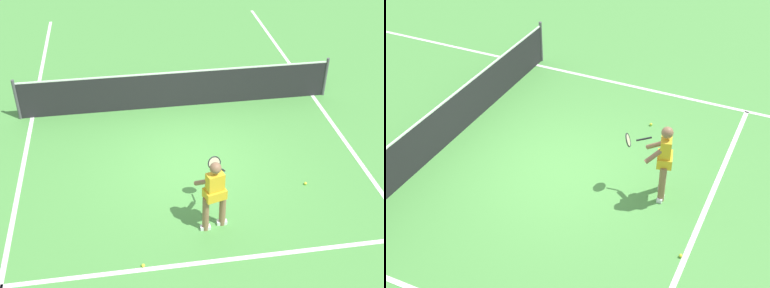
{
  "view_description": "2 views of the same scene",
  "coord_description": "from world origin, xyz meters",
  "views": [
    {
      "loc": [
        -1.46,
        -9.38,
        7.06
      ],
      "look_at": [
        -0.06,
        -0.43,
        0.81
      ],
      "focal_mm": 47.96,
      "sensor_mm": 36.0,
      "label": 1
    },
    {
      "loc": [
        -8.41,
        -4.32,
        7.28
      ],
      "look_at": [
        -0.1,
        -0.47,
        0.81
      ],
      "focal_mm": 54.27,
      "sensor_mm": 36.0,
      "label": 2
    }
  ],
  "objects": [
    {
      "name": "ground_plane",
      "position": [
        0.0,
        0.0,
        0.0
      ],
      "size": [
        27.11,
        27.11,
        0.0
      ],
      "primitive_type": "plane",
      "color": "#4C9342"
    },
    {
      "name": "tennis_player",
      "position": [
        0.1,
        -2.13,
        0.85
      ],
      "size": [
        0.67,
        1.07,
        1.55
      ],
      "color": "#8C6647",
      "rests_on": "ground"
    },
    {
      "name": "court_net",
      "position": [
        0.0,
        2.59,
        0.53
      ],
      "size": [
        8.35,
        0.08,
        1.12
      ],
      "color": "#4C4C51",
      "rests_on": "ground"
    },
    {
      "name": "tennis_ball_far",
      "position": [
        -1.35,
        -2.98,
        0.03
      ],
      "size": [
        0.07,
        0.07,
        0.07
      ],
      "primitive_type": "sphere",
      "color": "#D1E533",
      "rests_on": "ground"
    },
    {
      "name": "service_line_marking",
      "position": [
        0.0,
        -3.06,
        0.0
      ],
      "size": [
        7.67,
        0.1,
        0.01
      ],
      "primitive_type": "cube",
      "color": "white",
      "rests_on": "ground"
    },
    {
      "name": "sideline_right_marking",
      "position": [
        3.84,
        0.0,
        0.0
      ],
      "size": [
        0.1,
        18.86,
        0.01
      ],
      "primitive_type": "cube",
      "color": "white",
      "rests_on": "ground"
    },
    {
      "name": "tennis_ball_near",
      "position": [
        2.32,
        -1.19,
        0.03
      ],
      "size": [
        0.07,
        0.07,
        0.07
      ],
      "primitive_type": "sphere",
      "color": "#D1E533",
      "rests_on": "ground"
    }
  ]
}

